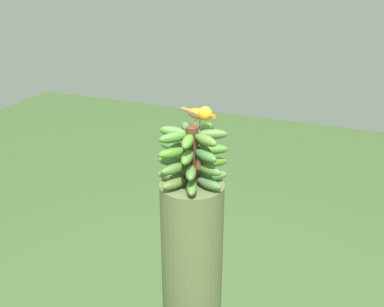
{
  "coord_description": "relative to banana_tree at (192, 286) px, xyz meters",
  "views": [
    {
      "loc": [
        -0.64,
        1.59,
        1.91
      ],
      "look_at": [
        0.0,
        0.0,
        1.18
      ],
      "focal_mm": 43.41,
      "sensor_mm": 36.0,
      "label": 1
    }
  ],
  "objects": [
    {
      "name": "banana_bunch",
      "position": [
        -0.0,
        0.0,
        0.65
      ],
      "size": [
        0.3,
        0.3,
        0.25
      ],
      "color": "#4C2D1E",
      "rests_on": "banana_tree"
    },
    {
      "name": "banana_tree",
      "position": [
        0.0,
        0.0,
        0.0
      ],
      "size": [
        0.27,
        0.27,
        1.04
      ],
      "primitive_type": "cylinder",
      "color": "#5B663D",
      "rests_on": "ground"
    },
    {
      "name": "perched_bird",
      "position": [
        -0.03,
        -0.03,
        0.82
      ],
      "size": [
        0.18,
        0.09,
        0.08
      ],
      "color": "#C68933",
      "rests_on": "banana_bunch"
    }
  ]
}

